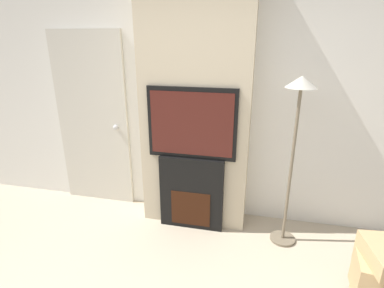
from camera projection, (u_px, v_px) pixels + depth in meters
wall_back at (200, 97)px, 3.20m from camera, size 6.00×0.06×2.70m
chimney_breast at (196, 101)px, 3.02m from camera, size 1.11×0.34×2.70m
fireplace at (192, 192)px, 3.18m from camera, size 0.67×0.15×0.81m
television at (192, 124)px, 2.92m from camera, size 0.89×0.07×0.71m
floor_lamp at (297, 122)px, 2.65m from camera, size 0.27×0.27×1.65m
entry_door at (93, 121)px, 3.52m from camera, size 0.88×0.09×2.04m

